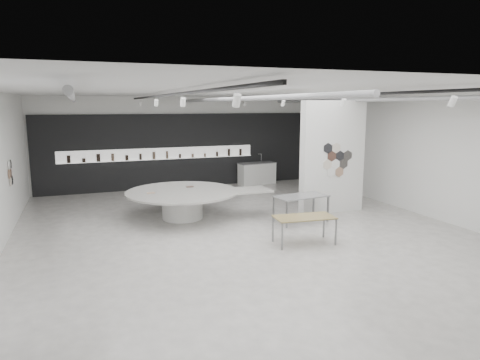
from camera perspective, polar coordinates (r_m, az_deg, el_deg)
name	(u,v)px	position (r m, az deg, el deg)	size (l,w,h in m)	color
room	(239,157)	(11.56, -0.14, 3.09)	(12.02, 14.02, 3.82)	beige
back_wall_display	(182,151)	(18.24, -7.78, 3.84)	(11.80, 0.27, 3.10)	black
partition_column	(332,157)	(14.10, 12.23, 2.99)	(2.20, 0.38, 3.60)	white
display_island	(185,200)	(13.26, -7.38, -2.71)	(4.39, 3.45, 0.88)	white
sample_table_wood	(304,219)	(10.87, 8.56, -5.11)	(1.56, 0.89, 0.70)	olive
sample_table_stone	(301,198)	(12.84, 8.16, -2.37)	(1.66, 0.98, 0.81)	gray
kitchen_counter	(257,173)	(18.97, 2.27, 0.91)	(1.74, 0.85, 1.32)	white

